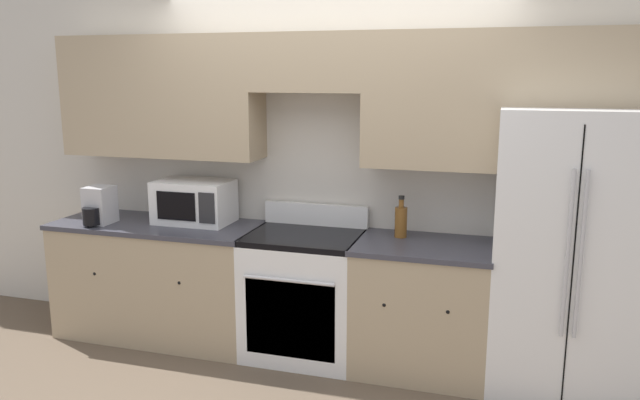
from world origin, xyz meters
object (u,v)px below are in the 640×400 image
Objects in this scene: oven_range at (304,294)px; bottle at (401,221)px; refrigerator at (567,252)px; microwave at (194,202)px.

bottle reaches higher than oven_range.
refrigerator is at bearing -4.15° from bottle.
oven_range is at bearing -178.30° from refrigerator.
bottle is (0.65, 0.13, 0.55)m from oven_range.
microwave is at bearing 173.77° from oven_range.
refrigerator is 6.22× the size of bottle.
oven_range is 1.76m from refrigerator.
bottle is at bearing 175.85° from refrigerator.
bottle is (-1.06, 0.08, 0.11)m from refrigerator.
oven_range is 1.88× the size of microwave.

